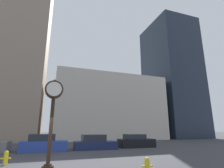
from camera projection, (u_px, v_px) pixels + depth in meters
The scene contains 9 objects.
building_tall_tower at pixel (9, 34), 32.38m from camera, with size 13.74×12.00×37.80m.
building_storefront_row at pixel (107, 109), 35.18m from camera, with size 20.39×12.00×11.73m.
building_glass_modern at pixel (171, 78), 42.37m from camera, with size 9.56×12.00×27.73m.
street_clock at pixel (53, 104), 9.60m from camera, with size 0.98×0.59×4.67m.
car_blue at pixel (44, 144), 15.55m from camera, with size 3.99×1.72×1.48m.
car_navy at pixel (95, 143), 17.12m from camera, with size 4.13×2.00×1.38m.
car_black at pixel (136, 142), 18.94m from camera, with size 3.87×1.86×1.36m.
fire_hydrant_near at pixel (6, 157), 9.75m from camera, with size 0.52×0.23×0.74m.
fire_hydrant_far at pixel (147, 165), 7.90m from camera, with size 0.55×0.24×0.68m.
Camera 1 is at (0.23, -9.72, 1.94)m, focal length 28.00 mm.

